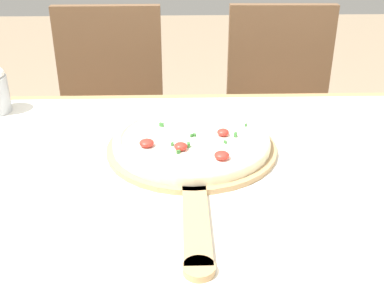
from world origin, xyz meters
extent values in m
cube|color=#A87F51|center=(0.00, 0.00, 0.72)|extent=(1.37, 0.96, 0.03)
cube|color=white|center=(0.00, 0.00, 0.73)|extent=(1.29, 0.88, 0.00)
cylinder|color=tan|center=(-0.02, 0.13, 0.74)|extent=(0.37, 0.37, 0.01)
cube|color=tan|center=(-0.02, -0.15, 0.74)|extent=(0.04, 0.23, 0.01)
cylinder|color=tan|center=(-0.02, -0.26, 0.74)|extent=(0.05, 0.05, 0.01)
cylinder|color=beige|center=(-0.02, 0.13, 0.76)|extent=(0.34, 0.34, 0.02)
torus|color=beige|center=(-0.02, 0.13, 0.77)|extent=(0.34, 0.34, 0.02)
cylinder|color=white|center=(-0.02, 0.13, 0.77)|extent=(0.30, 0.30, 0.00)
ellipsoid|color=red|center=(0.05, 0.14, 0.78)|extent=(0.03, 0.03, 0.02)
ellipsoid|color=red|center=(-0.04, 0.07, 0.78)|extent=(0.03, 0.03, 0.02)
ellipsoid|color=red|center=(0.04, 0.03, 0.78)|extent=(0.03, 0.03, 0.02)
ellipsoid|color=red|center=(-0.11, 0.09, 0.78)|extent=(0.03, 0.03, 0.02)
cube|color=#387533|center=(-0.08, 0.19, 0.77)|extent=(0.01, 0.01, 0.01)
cube|color=#387533|center=(-0.02, 0.13, 0.77)|extent=(0.01, 0.01, 0.01)
cube|color=#387533|center=(-0.01, 0.13, 0.77)|extent=(0.01, 0.01, 0.01)
cube|color=#387533|center=(-0.05, 0.05, 0.77)|extent=(0.01, 0.01, 0.01)
cube|color=#387533|center=(0.11, 0.18, 0.77)|extent=(0.01, 0.01, 0.01)
cube|color=#387533|center=(0.08, 0.13, 0.77)|extent=(0.01, 0.01, 0.01)
cube|color=#387533|center=(0.05, 0.10, 0.77)|extent=(0.01, 0.01, 0.01)
cube|color=#387533|center=(-0.02, 0.08, 0.77)|extent=(0.01, 0.01, 0.01)
cube|color=#387533|center=(-0.06, 0.09, 0.77)|extent=(0.01, 0.01, 0.01)
cube|color=brown|center=(-0.29, 0.71, 0.45)|extent=(0.40, 0.40, 0.02)
cube|color=brown|center=(-0.30, 0.89, 0.69)|extent=(0.38, 0.04, 0.44)
cylinder|color=brown|center=(-0.45, 0.55, 0.22)|extent=(0.04, 0.04, 0.44)
cylinder|color=brown|center=(-0.13, 0.55, 0.22)|extent=(0.04, 0.04, 0.44)
cylinder|color=brown|center=(-0.45, 0.87, 0.22)|extent=(0.04, 0.04, 0.44)
cylinder|color=brown|center=(-0.13, 0.87, 0.22)|extent=(0.04, 0.04, 0.44)
cube|color=brown|center=(0.32, 0.71, 0.45)|extent=(0.41, 0.41, 0.02)
cube|color=brown|center=(0.33, 0.89, 0.69)|extent=(0.38, 0.05, 0.44)
cylinder|color=brown|center=(0.16, 0.56, 0.22)|extent=(0.04, 0.04, 0.44)
cylinder|color=brown|center=(0.48, 0.55, 0.22)|extent=(0.04, 0.04, 0.44)
cylinder|color=brown|center=(0.17, 0.88, 0.22)|extent=(0.04, 0.04, 0.44)
cylinder|color=brown|center=(0.49, 0.87, 0.22)|extent=(0.04, 0.04, 0.44)
camera|label=1|loc=(-0.04, -0.81, 1.23)|focal=45.00mm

